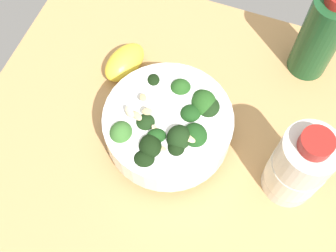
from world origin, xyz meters
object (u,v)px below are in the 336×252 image
lemon_wedge (125,62)px  bottle_tall (298,167)px  bottle_short (320,36)px  bowl_of_broccoli (169,125)px

lemon_wedge → bottle_tall: 32.07cm
lemon_wedge → bottle_tall: bottle_tall is taller
lemon_wedge → bottle_short: bottle_short is taller
lemon_wedge → bowl_of_broccoli: bearing=49.9°
bowl_of_broccoli → bottle_short: (-20.88, 17.07, 3.30)cm
bottle_tall → bottle_short: (-21.67, -1.75, 1.30)cm
bowl_of_broccoli → lemon_wedge: bearing=-130.1°
bottle_tall → bottle_short: size_ratio=0.92×
lemon_wedge → bottle_tall: size_ratio=0.54×
bottle_short → bowl_of_broccoli: bearing=-39.3°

